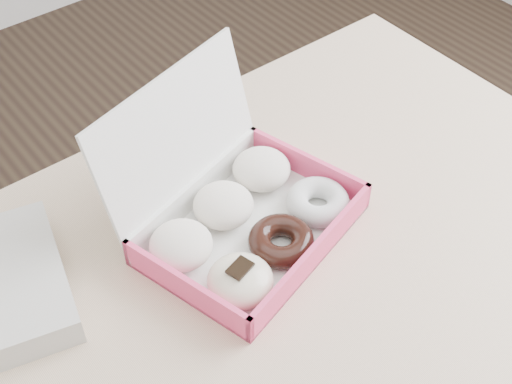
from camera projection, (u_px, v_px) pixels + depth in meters
table at (258, 346)px, 0.94m from camera, size 1.20×0.80×0.75m
donut_box at (240, 215)px, 0.96m from camera, size 0.34×0.31×0.20m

